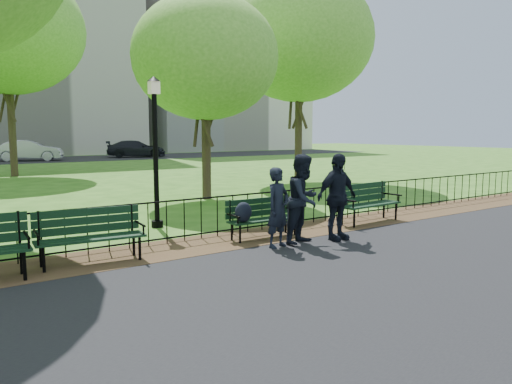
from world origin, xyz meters
TOP-DOWN VIEW (x-y plane):
  - ground at (0.00, 0.00)m, footprint 120.00×120.00m
  - asphalt_path at (0.00, -3.40)m, footprint 60.00×9.20m
  - dirt_strip at (0.00, 1.50)m, footprint 60.00×1.60m
  - far_street at (0.00, 35.00)m, footprint 70.00×9.00m
  - iron_fence at (0.00, 2.00)m, footprint 24.06×0.06m
  - apartment_east at (26.00, 48.00)m, footprint 20.00×15.00m
  - park_bench_main at (-0.53, 1.30)m, footprint 1.65×0.55m
  - park_bench_left_a at (-3.94, 1.41)m, footprint 1.87×0.73m
  - park_bench_right_a at (2.94, 1.30)m, footprint 1.92×0.70m
  - lamppost at (-1.62, 3.77)m, footprint 0.32×0.32m
  - tree_near_e at (1.88, 7.52)m, footprint 4.87×4.87m
  - tree_mid_e at (8.21, 10.23)m, footprint 6.57×6.57m
  - tree_far_c at (-1.93, 20.50)m, footprint 7.51×7.51m
  - person_left at (-0.54, 0.44)m, footprint 0.65×0.50m
  - person_mid at (0.11, 0.42)m, footprint 0.99×0.74m
  - person_right at (0.88, 0.26)m, footprint 1.08×0.47m
  - sedan_silver at (1.40, 33.99)m, footprint 5.09×3.22m
  - sedan_dark at (10.10, 34.34)m, footprint 5.40×3.58m

SIDE VIEW (x-z plane):
  - ground at x=0.00m, z-range 0.00..0.00m
  - asphalt_path at x=0.00m, z-range 0.00..0.01m
  - far_street at x=0.00m, z-range 0.00..0.01m
  - dirt_strip at x=0.00m, z-range 0.01..0.02m
  - iron_fence at x=0.00m, z-range 0.00..1.00m
  - park_bench_main at x=-0.53m, z-range 0.12..1.04m
  - park_bench_left_a at x=-3.94m, z-range 0.07..1.11m
  - park_bench_right_a at x=2.94m, z-range 0.08..1.15m
  - sedan_dark at x=10.10m, z-range 0.01..1.47m
  - sedan_silver at x=1.40m, z-range 0.01..1.59m
  - person_left at x=-0.54m, z-range 0.01..1.59m
  - person_mid at x=0.11m, z-range 0.01..1.84m
  - person_right at x=0.88m, z-range 0.01..1.84m
  - lamppost at x=-1.62m, z-range 0.16..3.72m
  - tree_near_e at x=1.88m, z-range 1.32..8.11m
  - tree_mid_e at x=8.21m, z-range 1.78..10.94m
  - tree_far_c at x=-1.93m, z-range 2.03..12.50m
  - apartment_east at x=26.00m, z-range 0.00..24.00m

